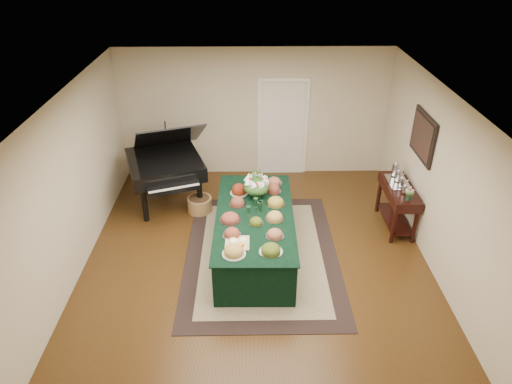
{
  "coord_description": "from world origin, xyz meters",
  "views": [
    {
      "loc": [
        -0.1,
        -5.93,
        4.7
      ],
      "look_at": [
        0.0,
        0.3,
        1.05
      ],
      "focal_mm": 32.0,
      "sensor_mm": 36.0,
      "label": 1
    }
  ],
  "objects_px": {
    "buffet_table": "(255,234)",
    "mahogany_sideboard": "(398,196)",
    "grand_piano": "(166,164)",
    "floral_centerpiece": "(256,184)"
  },
  "relations": [
    {
      "from": "floral_centerpiece",
      "to": "mahogany_sideboard",
      "type": "relative_size",
      "value": 0.37
    },
    {
      "from": "floral_centerpiece",
      "to": "grand_piano",
      "type": "xyz_separation_m",
      "value": [
        -1.69,
        1.16,
        -0.21
      ]
    },
    {
      "from": "buffet_table",
      "to": "grand_piano",
      "type": "bearing_deg",
      "value": 134.63
    },
    {
      "from": "buffet_table",
      "to": "floral_centerpiece",
      "type": "bearing_deg",
      "value": 86.32
    },
    {
      "from": "grand_piano",
      "to": "floral_centerpiece",
      "type": "bearing_deg",
      "value": -34.29
    },
    {
      "from": "floral_centerpiece",
      "to": "grand_piano",
      "type": "height_order",
      "value": "grand_piano"
    },
    {
      "from": "buffet_table",
      "to": "floral_centerpiece",
      "type": "relative_size",
      "value": 6.03
    },
    {
      "from": "buffet_table",
      "to": "mahogany_sideboard",
      "type": "relative_size",
      "value": 2.22
    },
    {
      "from": "grand_piano",
      "to": "mahogany_sideboard",
      "type": "height_order",
      "value": "grand_piano"
    },
    {
      "from": "floral_centerpiece",
      "to": "buffet_table",
      "type": "bearing_deg",
      "value": -93.68
    }
  ]
}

